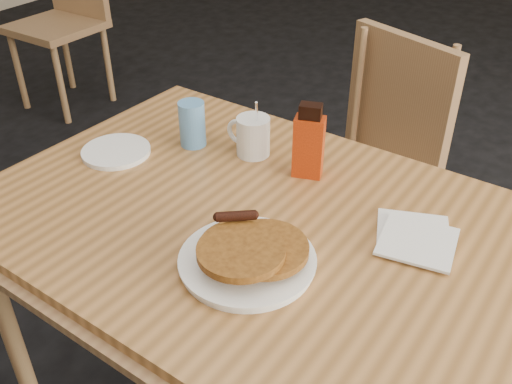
% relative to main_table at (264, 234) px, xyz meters
% --- Properties ---
extents(main_table, '(1.29, 0.90, 0.75)m').
position_rel_main_table_xyz_m(main_table, '(0.00, 0.00, 0.00)').
color(main_table, '#AC723D').
rests_on(main_table, floor).
extents(chair_main_far, '(0.52, 0.53, 0.89)m').
position_rel_main_table_xyz_m(chair_main_far, '(-0.02, 0.75, -0.18)').
color(chair_main_far, '#997248').
rests_on(chair_main_far, floor).
extents(chair_wall_extra, '(0.44, 0.44, 0.95)m').
position_rel_main_table_xyz_m(chair_wall_extra, '(-2.11, 1.29, -0.14)').
color(chair_wall_extra, '#997248').
rests_on(chair_wall_extra, floor).
extents(pancake_plate, '(0.26, 0.26, 0.08)m').
position_rel_main_table_xyz_m(pancake_plate, '(0.05, -0.14, 0.07)').
color(pancake_plate, white).
rests_on(pancake_plate, main_table).
extents(coffee_mug, '(0.12, 0.08, 0.15)m').
position_rel_main_table_xyz_m(coffee_mug, '(-0.17, 0.21, 0.09)').
color(coffee_mug, white).
rests_on(coffee_mug, main_table).
extents(syrup_bottle, '(0.08, 0.06, 0.18)m').
position_rel_main_table_xyz_m(syrup_bottle, '(-0.01, 0.20, 0.12)').
color(syrup_bottle, maroon).
rests_on(syrup_bottle, main_table).
extents(napkin_stack, '(0.19, 0.20, 0.01)m').
position_rel_main_table_xyz_m(napkin_stack, '(0.29, 0.10, 0.05)').
color(napkin_stack, white).
rests_on(napkin_stack, main_table).
extents(blue_tumbler, '(0.08, 0.08, 0.11)m').
position_rel_main_table_xyz_m(blue_tumbler, '(-0.32, 0.17, 0.10)').
color(blue_tumbler, '#5893CF').
rests_on(blue_tumbler, main_table).
extents(side_saucer, '(0.19, 0.19, 0.01)m').
position_rel_main_table_xyz_m(side_saucer, '(-0.45, 0.03, 0.05)').
color(side_saucer, white).
rests_on(side_saucer, main_table).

